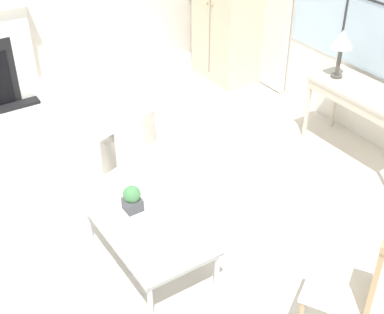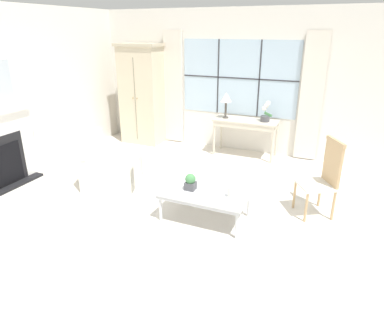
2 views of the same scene
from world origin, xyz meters
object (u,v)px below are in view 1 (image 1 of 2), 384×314
Objects in this scene: coffee_table at (148,226)px; potted_plant_small at (132,198)px; armchair_upholstered at (99,123)px; table_lamp at (342,41)px; side_chair_wooden at (360,278)px; console_table at (368,99)px; pillar_candle at (168,244)px.

potted_plant_small is at bearing -173.55° from coffee_table.
armchair_upholstered is at bearing 167.04° from coffee_table.
side_chair_wooden is at bearing -42.32° from table_lamp.
side_chair_wooden is at bearing 28.79° from coffee_table.
armchair_upholstered is 4.64× the size of potted_plant_small.
console_table is 1.09× the size of coffee_table.
armchair_upholstered reaches higher than pillar_candle.
potted_plant_small is 1.51× the size of pillar_candle.
armchair_upholstered is at bearing 164.73° from potted_plant_small.
side_chair_wooden is 1.62m from coffee_table.
side_chair_wooden reaches higher than pillar_candle.
potted_plant_small is (1.64, -0.45, 0.25)m from armchair_upholstered.
pillar_candle is (0.56, -0.00, -0.05)m from potted_plant_small.
pillar_candle is (2.19, -0.45, 0.20)m from armchair_upholstered.
side_chair_wooden is 7.18× the size of pillar_candle.
potted_plant_small is at bearing 179.78° from pillar_candle.
armchair_upholstered is 6.99× the size of pillar_candle.
table_lamp reaches higher than pillar_candle.
side_chair_wooden reaches higher than coffee_table.
table_lamp is at bearing 137.68° from side_chair_wooden.
armchair_upholstered is 1.89m from coffee_table.
side_chair_wooden is at bearing 6.10° from armchair_upholstered.
console_table is at bearing 3.44° from table_lamp.
side_chair_wooden is (3.25, 0.35, 0.31)m from armchair_upholstered.
table_lamp is 0.48× the size of side_chair_wooden.
table_lamp is 0.44× the size of coffee_table.
armchair_upholstered reaches higher than coffee_table.
table_lamp reaches higher than coffee_table.
coffee_table is at bearing -151.21° from side_chair_wooden.
side_chair_wooden is 1.80m from potted_plant_small.
coffee_table is 0.26m from potted_plant_small.
table_lamp is 2.64m from armchair_upholstered.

